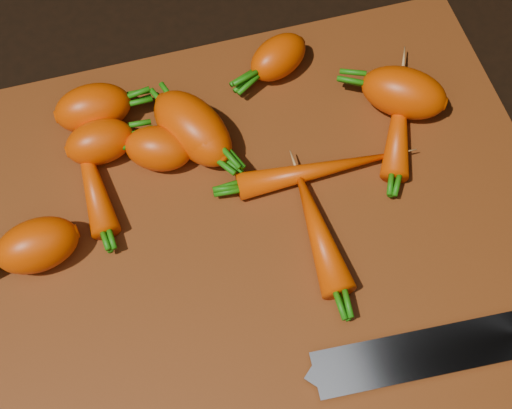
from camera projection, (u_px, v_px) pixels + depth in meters
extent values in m
cube|color=black|center=(259.00, 233.00, 0.62)|extent=(2.00, 2.00, 0.01)
cube|color=#5F2A0C|center=(259.00, 228.00, 0.61)|extent=(0.50, 0.40, 0.01)
ellipsoid|color=#DE4302|center=(93.00, 108.00, 0.63)|extent=(0.07, 0.04, 0.04)
ellipsoid|color=#DE4302|center=(159.00, 149.00, 0.61)|extent=(0.07, 0.06, 0.04)
ellipsoid|color=#DE4302|center=(192.00, 127.00, 0.62)|extent=(0.08, 0.10, 0.05)
ellipsoid|color=#DE4302|center=(197.00, 132.00, 0.62)|extent=(0.07, 0.09, 0.05)
ellipsoid|color=#DE4302|center=(278.00, 57.00, 0.66)|extent=(0.07, 0.06, 0.04)
ellipsoid|color=#DE4302|center=(100.00, 142.00, 0.62)|extent=(0.06, 0.04, 0.04)
ellipsoid|color=#DE4302|center=(404.00, 93.00, 0.64)|extent=(0.09, 0.08, 0.05)
ellipsoid|color=#DE4302|center=(399.00, 119.00, 0.63)|extent=(0.07, 0.12, 0.02)
ellipsoid|color=#DE4302|center=(315.00, 171.00, 0.61)|extent=(0.14, 0.03, 0.02)
ellipsoid|color=#DE4302|center=(318.00, 231.00, 0.58)|extent=(0.03, 0.11, 0.03)
ellipsoid|color=#DE4302|center=(90.00, 173.00, 0.61)|extent=(0.03, 0.12, 0.02)
ellipsoid|color=#DE4302|center=(37.00, 245.00, 0.57)|extent=(0.07, 0.05, 0.04)
cube|color=gray|center=(315.00, 377.00, 0.53)|extent=(0.20, 0.05, 0.00)
cube|color=gray|center=(451.00, 348.00, 0.54)|extent=(0.02, 0.03, 0.01)
cylinder|color=#B2B2B7|center=(512.00, 333.00, 0.54)|extent=(0.01, 0.01, 0.00)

